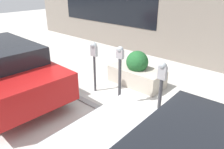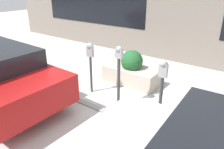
{
  "view_description": "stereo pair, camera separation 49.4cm",
  "coord_description": "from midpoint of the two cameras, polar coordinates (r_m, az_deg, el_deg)",
  "views": [
    {
      "loc": [
        -3.16,
        3.34,
        2.95
      ],
      "look_at": [
        0.0,
        -0.15,
        0.93
      ],
      "focal_mm": 35.0,
      "sensor_mm": 36.0,
      "label": 1
    },
    {
      "loc": [
        -2.77,
        3.65,
        2.95
      ],
      "look_at": [
        0.0,
        -0.15,
        0.93
      ],
      "focal_mm": 35.0,
      "sensor_mm": 36.0,
      "label": 2
    }
  ],
  "objects": [
    {
      "name": "curb_strip",
      "position": [
        5.39,
        1.0,
        -9.7
      ],
      "size": [
        19.0,
        0.16,
        0.04
      ],
      "color": "gray",
      "rests_on": "ground_plane"
    },
    {
      "name": "parking_meter_second",
      "position": [
        5.31,
        4.74,
        1.93
      ],
      "size": [
        0.19,
        0.16,
        1.55
      ],
      "color": "#38383D",
      "rests_on": "ground_plane"
    },
    {
      "name": "planter_box",
      "position": [
        6.71,
        8.58,
        0.58
      ],
      "size": [
        1.68,
        0.81,
        1.06
      ],
      "color": "#B2A899",
      "rests_on": "ground_plane"
    },
    {
      "name": "ground_plane",
      "position": [
        5.45,
        1.56,
        -9.54
      ],
      "size": [
        40.0,
        40.0,
        0.0
      ],
      "primitive_type": "plane",
      "color": "beige"
    },
    {
      "name": "parking_meter_nearest",
      "position": [
        4.85,
        15.65,
        -2.16
      ],
      "size": [
        0.18,
        0.16,
        1.41
      ],
      "color": "#38383D",
      "rests_on": "ground_plane"
    },
    {
      "name": "parking_meter_middle",
      "position": [
        5.98,
        -2.32,
        4.78
      ],
      "size": [
        0.2,
        0.17,
        1.45
      ],
      "color": "#38383D",
      "rests_on": "ground_plane"
    },
    {
      "name": "building_facade",
      "position": [
        8.53,
        22.62,
        16.52
      ],
      "size": [
        19.0,
        0.17,
        4.38
      ],
      "color": "slate",
      "rests_on": "ground_plane"
    }
  ]
}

